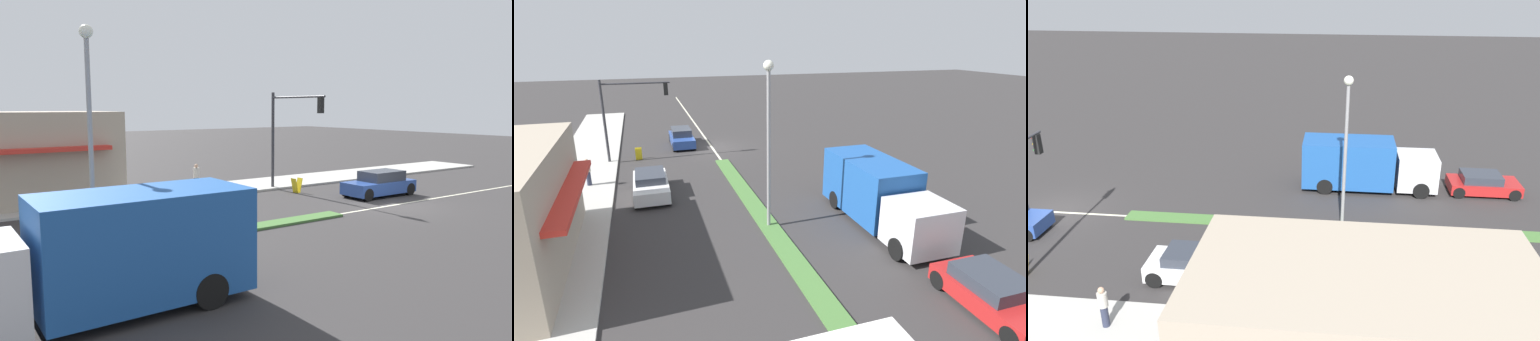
{
  "view_description": "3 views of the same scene",
  "coord_description": "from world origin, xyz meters",
  "views": [
    {
      "loc": [
        -16.34,
        19.59,
        4.9
      ],
      "look_at": [
        1.25,
        7.58,
        2.16
      ],
      "focal_mm": 35.0,
      "sensor_mm": 36.0,
      "label": 1
    },
    {
      "loc": [
        5.12,
        30.86,
        8.3
      ],
      "look_at": [
        -0.96,
        12.15,
        1.76
      ],
      "focal_mm": 28.0,
      "sensor_mm": 36.0,
      "label": 2
    },
    {
      "loc": [
        21.83,
        14.55,
        11.71
      ],
      "look_at": [
        -1.68,
        11.88,
        2.21
      ],
      "focal_mm": 35.0,
      "sensor_mm": 36.0,
      "label": 3
    }
  ],
  "objects": [
    {
      "name": "van_white",
      "position": [
        5.0,
        9.17,
        0.63
      ],
      "size": [
        1.85,
        4.22,
        1.27
      ],
      "color": "silver",
      "rests_on": "ground"
    },
    {
      "name": "hatchback_red",
      "position": [
        -5.0,
        22.75,
        0.58
      ],
      "size": [
        1.91,
        3.82,
        1.2
      ],
      "color": "#AD1E1E",
      "rests_on": "ground"
    },
    {
      "name": "ground_plane",
      "position": [
        0.0,
        18.0,
        0.0
      ],
      "size": [
        160.0,
        160.0,
        0.0
      ],
      "primitive_type": "plane",
      "color": "#333030"
    },
    {
      "name": "street_lamp",
      "position": [
        0.0,
        14.92,
        4.78
      ],
      "size": [
        0.44,
        0.44,
        7.37
      ],
      "color": "gray",
      "rests_on": "median_strip"
    },
    {
      "name": "pedestrian",
      "position": [
        8.4,
        6.74,
        0.96
      ],
      "size": [
        0.34,
        0.34,
        1.6
      ],
      "color": "#282D42",
      "rests_on": "sidewalk_right"
    },
    {
      "name": "building_corner_store",
      "position": [
        10.78,
        15.42,
        2.38
      ],
      "size": [
        5.83,
        9.21,
        4.52
      ],
      "color": "tan",
      "rests_on": "sidewalk_right"
    },
    {
      "name": "delivery_truck",
      "position": [
        -5.0,
        16.08,
        1.47
      ],
      "size": [
        2.44,
        7.5,
        2.87
      ],
      "color": "silver",
      "rests_on": "ground"
    },
    {
      "name": "lane_marking_center",
      "position": [
        0.0,
        0.0,
        0.0
      ],
      "size": [
        0.16,
        60.0,
        0.01
      ],
      "primitive_type": "cube",
      "color": "beige",
      "rests_on": "ground"
    }
  ]
}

